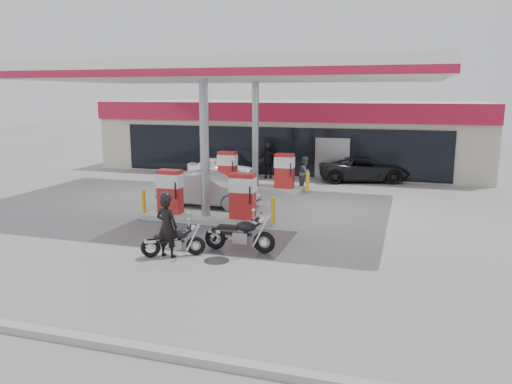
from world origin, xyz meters
TOP-DOWN VIEW (x-y plane):
  - ground at (0.00, 0.00)m, footprint 90.00×90.00m
  - wet_patch at (0.50, 0.00)m, footprint 6.00×3.00m
  - drain_cover at (2.00, -2.00)m, footprint 0.70×0.70m
  - kerb at (0.00, -7.00)m, footprint 28.00×0.25m
  - store_building at (0.01, 15.94)m, footprint 22.00×8.22m
  - canopy at (0.00, 5.00)m, footprint 16.00×10.02m
  - pump_island_near at (0.00, 2.00)m, footprint 5.14×1.30m
  - pump_island_far at (0.00, 8.00)m, footprint 5.14×1.30m
  - main_motorcycle at (0.73, -1.98)m, footprint 1.67×0.97m
  - biker_main at (0.56, -2.07)m, footprint 0.67×0.48m
  - parked_motorcycle at (2.35, -0.99)m, footprint 2.12×0.81m
  - sedan_white at (-2.58, 10.20)m, footprint 3.72×1.99m
  - attendant at (2.17, 9.00)m, footprint 0.69×0.83m
  - hatchback_silver at (-0.80, 4.20)m, footprint 4.21×1.60m
  - parked_car_left at (-4.50, 14.00)m, footprint 4.54×2.15m
  - parked_car_right at (4.67, 12.00)m, footprint 5.05×3.31m
  - biker_walking at (-0.37, 11.44)m, footprint 1.14×0.70m

SIDE VIEW (x-z plane):
  - ground at x=0.00m, z-range 0.00..0.00m
  - wet_patch at x=0.50m, z-range 0.00..0.00m
  - drain_cover at x=2.00m, z-range 0.00..0.01m
  - kerb at x=0.00m, z-range 0.00..0.15m
  - main_motorcycle at x=0.73m, z-range -0.05..0.87m
  - parked_motorcycle at x=2.35m, z-range -0.06..1.03m
  - sedan_white at x=-2.58m, z-range 0.00..1.20m
  - parked_car_left at x=-4.50m, z-range 0.00..1.28m
  - parked_car_right at x=4.67m, z-range 0.00..1.29m
  - hatchback_silver at x=-0.80m, z-range 0.00..1.37m
  - pump_island_near at x=0.00m, z-range -0.18..1.60m
  - pump_island_far at x=0.00m, z-range -0.18..1.60m
  - attendant at x=2.17m, z-range 0.00..1.56m
  - biker_main at x=0.56m, z-range 0.00..1.74m
  - biker_walking at x=-0.37m, z-range 0.00..1.81m
  - store_building at x=0.01m, z-range 0.01..4.01m
  - canopy at x=0.00m, z-range 2.51..8.02m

